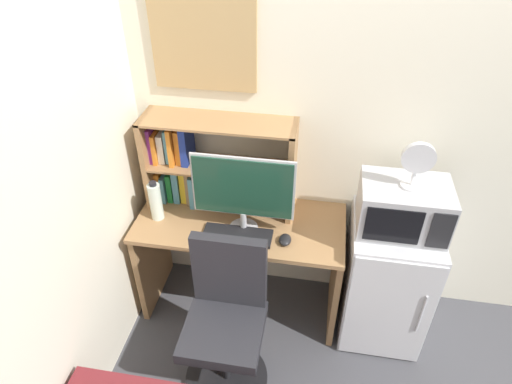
{
  "coord_description": "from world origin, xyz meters",
  "views": [
    {
      "loc": [
        -0.49,
        -2.28,
        2.47
      ],
      "look_at": [
        -0.83,
        -0.31,
        0.99
      ],
      "focal_mm": 31.41,
      "sensor_mm": 36.0,
      "label": 1
    }
  ],
  "objects_px": {
    "mini_fridge": "(385,279)",
    "microwave": "(403,207)",
    "wall_corkboard": "(203,41)",
    "desk_fan": "(417,163)",
    "water_bottle": "(156,201)",
    "monitor": "(243,190)",
    "desk_chair": "(226,327)",
    "computer_mouse": "(285,240)",
    "hutch_bookshelf": "(198,161)",
    "keyboard": "(237,235)"
  },
  "relations": [
    {
      "from": "mini_fridge",
      "to": "desk_chair",
      "type": "height_order",
      "value": "desk_chair"
    },
    {
      "from": "keyboard",
      "to": "water_bottle",
      "type": "bearing_deg",
      "value": 170.12
    },
    {
      "from": "computer_mouse",
      "to": "desk_fan",
      "type": "height_order",
      "value": "desk_fan"
    },
    {
      "from": "hutch_bookshelf",
      "to": "water_bottle",
      "type": "height_order",
      "value": "hutch_bookshelf"
    },
    {
      "from": "computer_mouse",
      "to": "mini_fridge",
      "type": "xyz_separation_m",
      "value": [
        0.61,
        0.12,
        -0.34
      ]
    },
    {
      "from": "mini_fridge",
      "to": "wall_corkboard",
      "type": "xyz_separation_m",
      "value": [
        -1.13,
        0.29,
        1.29
      ]
    },
    {
      "from": "computer_mouse",
      "to": "mini_fridge",
      "type": "height_order",
      "value": "mini_fridge"
    },
    {
      "from": "desk_fan",
      "to": "wall_corkboard",
      "type": "height_order",
      "value": "wall_corkboard"
    },
    {
      "from": "desk_fan",
      "to": "water_bottle",
      "type": "bearing_deg",
      "value": -178.98
    },
    {
      "from": "water_bottle",
      "to": "desk_fan",
      "type": "height_order",
      "value": "desk_fan"
    },
    {
      "from": "mini_fridge",
      "to": "desk_chair",
      "type": "xyz_separation_m",
      "value": [
        -0.88,
        -0.5,
        0.0
      ]
    },
    {
      "from": "monitor",
      "to": "desk_fan",
      "type": "relative_size",
      "value": 2.17
    },
    {
      "from": "microwave",
      "to": "desk_chair",
      "type": "xyz_separation_m",
      "value": [
        -0.88,
        -0.51,
        -0.56
      ]
    },
    {
      "from": "monitor",
      "to": "desk_chair",
      "type": "bearing_deg",
      "value": -91.63
    },
    {
      "from": "hutch_bookshelf",
      "to": "desk_fan",
      "type": "height_order",
      "value": "desk_fan"
    },
    {
      "from": "desk_fan",
      "to": "mini_fridge",
      "type": "bearing_deg",
      "value": 167.7
    },
    {
      "from": "monitor",
      "to": "keyboard",
      "type": "distance_m",
      "value": 0.28
    },
    {
      "from": "water_bottle",
      "to": "desk_chair",
      "type": "distance_m",
      "value": 0.83
    },
    {
      "from": "computer_mouse",
      "to": "water_bottle",
      "type": "xyz_separation_m",
      "value": [
        -0.78,
        0.09,
        0.1
      ]
    },
    {
      "from": "water_bottle",
      "to": "wall_corkboard",
      "type": "distance_m",
      "value": 0.95
    },
    {
      "from": "computer_mouse",
      "to": "mini_fridge",
      "type": "relative_size",
      "value": 0.11
    },
    {
      "from": "desk_fan",
      "to": "wall_corkboard",
      "type": "relative_size",
      "value": 0.46
    },
    {
      "from": "monitor",
      "to": "desk_chair",
      "type": "distance_m",
      "value": 0.75
    },
    {
      "from": "mini_fridge",
      "to": "microwave",
      "type": "height_order",
      "value": "microwave"
    },
    {
      "from": "monitor",
      "to": "water_bottle",
      "type": "bearing_deg",
      "value": 178.35
    },
    {
      "from": "microwave",
      "to": "desk_chair",
      "type": "bearing_deg",
      "value": -150.11
    },
    {
      "from": "wall_corkboard",
      "to": "monitor",
      "type": "bearing_deg",
      "value": -51.54
    },
    {
      "from": "computer_mouse",
      "to": "desk_chair",
      "type": "height_order",
      "value": "desk_chair"
    },
    {
      "from": "hutch_bookshelf",
      "to": "monitor",
      "type": "relative_size",
      "value": 1.54
    },
    {
      "from": "hutch_bookshelf",
      "to": "microwave",
      "type": "relative_size",
      "value": 1.89
    },
    {
      "from": "computer_mouse",
      "to": "desk_fan",
      "type": "relative_size",
      "value": 0.36
    },
    {
      "from": "keyboard",
      "to": "water_bottle",
      "type": "xyz_separation_m",
      "value": [
        -0.51,
        0.09,
        0.11
      ]
    },
    {
      "from": "keyboard",
      "to": "water_bottle",
      "type": "distance_m",
      "value": 0.53
    },
    {
      "from": "mini_fridge",
      "to": "water_bottle",
      "type": "bearing_deg",
      "value": -178.86
    },
    {
      "from": "hutch_bookshelf",
      "to": "desk_fan",
      "type": "distance_m",
      "value": 1.24
    },
    {
      "from": "keyboard",
      "to": "computer_mouse",
      "type": "xyz_separation_m",
      "value": [
        0.27,
        -0.0,
        0.01
      ]
    },
    {
      "from": "mini_fridge",
      "to": "wall_corkboard",
      "type": "bearing_deg",
      "value": 165.65
    },
    {
      "from": "mini_fridge",
      "to": "microwave",
      "type": "distance_m",
      "value": 0.56
    },
    {
      "from": "hutch_bookshelf",
      "to": "keyboard",
      "type": "bearing_deg",
      "value": -45.3
    },
    {
      "from": "desk_fan",
      "to": "hutch_bookshelf",
      "type": "bearing_deg",
      "value": 171.1
    },
    {
      "from": "wall_corkboard",
      "to": "desk_chair",
      "type": "bearing_deg",
      "value": -72.42
    },
    {
      "from": "keyboard",
      "to": "desk_chair",
      "type": "distance_m",
      "value": 0.51
    },
    {
      "from": "monitor",
      "to": "desk_fan",
      "type": "bearing_deg",
      "value": 2.64
    },
    {
      "from": "computer_mouse",
      "to": "desk_fan",
      "type": "distance_m",
      "value": 0.82
    },
    {
      "from": "water_bottle",
      "to": "desk_fan",
      "type": "relative_size",
      "value": 0.98
    },
    {
      "from": "water_bottle",
      "to": "desk_fan",
      "type": "xyz_separation_m",
      "value": [
        1.41,
        0.03,
        0.41
      ]
    },
    {
      "from": "computer_mouse",
      "to": "wall_corkboard",
      "type": "height_order",
      "value": "wall_corkboard"
    },
    {
      "from": "desk_chair",
      "to": "wall_corkboard",
      "type": "bearing_deg",
      "value": 107.58
    },
    {
      "from": "monitor",
      "to": "wall_corkboard",
      "type": "bearing_deg",
      "value": 128.46
    },
    {
      "from": "mini_fridge",
      "to": "wall_corkboard",
      "type": "height_order",
      "value": "wall_corkboard"
    }
  ]
}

